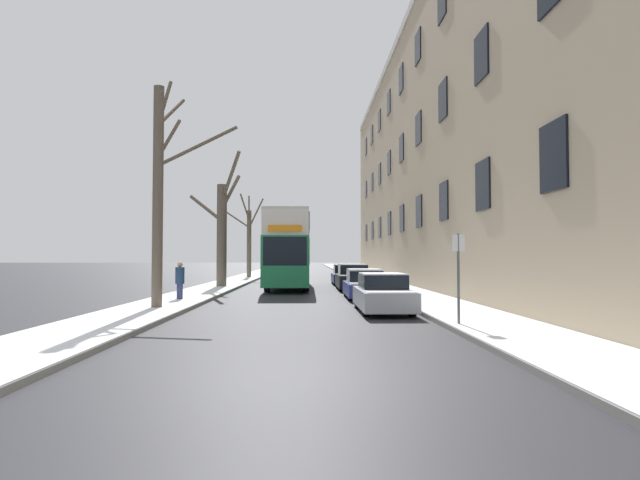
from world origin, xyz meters
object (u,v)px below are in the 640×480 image
Objects in this scene: parked_car_2 at (353,278)px; parked_car_3 at (346,275)px; double_decker_bus at (289,247)px; parked_car_0 at (383,294)px; pedestrian_left_sidewalk at (180,280)px; bare_tree_left_0 at (161,188)px; oncoming_van at (282,263)px; street_sign_post at (458,274)px; parked_car_1 at (365,285)px; bare_tree_left_1 at (222,230)px; bare_tree_left_2 at (249,238)px.

parked_car_3 is at bearing 90.00° from parked_car_2.
double_decker_bus is 2.57× the size of parked_car_0.
parked_car_3 is (-0.00, 17.21, 0.01)m from parked_car_0.
double_decker_bus is 10.61m from pedestrian_left_sidewalk.
pedestrian_left_sidewalk reaches higher than parked_car_3.
bare_tree_left_0 reaches higher than double_decker_bus.
oncoming_van is 3.35× the size of pedestrian_left_sidewalk.
street_sign_post is at bearing -85.03° from parked_car_2.
parked_car_2 reaches higher than parked_car_1.
parked_car_0 is 32.19m from oncoming_van.
street_sign_post is (9.21, -4.67, -2.90)m from bare_tree_left_0.
pedestrian_left_sidewalk is at bearing 155.04° from parked_car_0.
pedestrian_left_sidewalk is 0.67× the size of street_sign_post.
oncoming_van is at bearing 94.23° from double_decker_bus.
bare_tree_left_1 is 1.09× the size of bare_tree_left_2.
double_decker_bus is (4.04, 0.41, -1.00)m from bare_tree_left_1.
parked_car_1 is (7.83, 5.12, -3.73)m from bare_tree_left_0.
bare_tree_left_1 is at bearing 121.21° from parked_car_0.
bare_tree_left_2 is 2.94× the size of street_sign_post.
oncoming_van is 36.55m from street_sign_post.
parked_car_2 is 5.58m from parked_car_3.
bare_tree_left_0 is 13.60m from double_decker_bus.
double_decker_bus reaches higher than parked_car_3.
parked_car_3 is at bearing 93.68° from street_sign_post.
bare_tree_left_2 is at bearing 129.93° from parked_car_3.
parked_car_0 is 17.21m from parked_car_3.
parked_car_0 is 4.49m from street_sign_post.
street_sign_post is at bearing -71.85° from parked_car_0.
bare_tree_left_2 is 4.36× the size of pedestrian_left_sidewalk.
bare_tree_left_0 is at bearing -107.54° from double_decker_bus.
pedestrian_left_sidewalk is at bearing -90.86° from bare_tree_left_1.
parked_car_3 is 2.50× the size of pedestrian_left_sidewalk.
bare_tree_left_0 is 2.03× the size of parked_car_0.
double_decker_bus is at bearing 155.90° from parked_car_2.
bare_tree_left_2 is at bearing 110.47° from parked_car_1.
parked_car_3 reaches higher than parked_car_1.
oncoming_van is at bearing 104.31° from parked_car_2.
parked_car_2 is at bearing 90.00° from parked_car_0.
parked_car_1 is (-0.00, 5.59, -0.00)m from parked_car_0.
bare_tree_left_2 is 1.74× the size of parked_car_3.
pedestrian_left_sidewalk is (-0.13, -22.86, -2.63)m from bare_tree_left_2.
parked_car_3 is 15.46m from oncoming_van.
bare_tree_left_2 is at bearing -117.32° from oncoming_van.
street_sign_post reaches higher than parked_car_1.
bare_tree_left_2 is (0.00, 26.09, -0.79)m from bare_tree_left_0.
bare_tree_left_1 reaches higher than parked_car_1.
pedestrian_left_sidewalk is (-2.82, -28.07, -0.41)m from oncoming_van.
bare_tree_left_1 is at bearing 89.93° from bare_tree_left_0.
bare_tree_left_0 reaches higher than pedestrian_left_sidewalk.
bare_tree_left_1 is 1.89× the size of parked_car_3.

